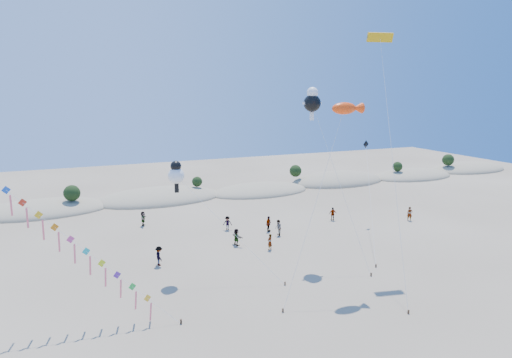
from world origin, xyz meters
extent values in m
ellipsoid|color=gray|center=(-16.00, 44.60, 0.00)|extent=(17.60, 9.68, 3.00)
ellipsoid|color=#163513|center=(-16.00, 44.60, 0.83)|extent=(14.08, 6.34, 0.70)
ellipsoid|color=gray|center=(0.00, 45.30, 0.00)|extent=(19.00, 10.45, 3.40)
ellipsoid|color=#163513|center=(0.00, 45.30, 0.94)|extent=(15.20, 6.84, 0.76)
ellipsoid|color=gray|center=(16.00, 43.90, 0.00)|extent=(16.40, 9.02, 2.80)
ellipsoid|color=#163513|center=(16.00, 43.90, 0.77)|extent=(13.12, 5.90, 0.66)
ellipsoid|color=gray|center=(32.00, 45.70, 0.00)|extent=(18.00, 9.90, 3.80)
ellipsoid|color=#163513|center=(32.00, 45.70, 1.04)|extent=(14.40, 6.48, 0.72)
ellipsoid|color=gray|center=(48.00, 44.50, 0.00)|extent=(16.80, 9.24, 3.00)
ellipsoid|color=#163513|center=(48.00, 44.50, 0.83)|extent=(13.44, 6.05, 0.67)
ellipsoid|color=gray|center=(64.00, 45.90, 0.00)|extent=(17.60, 9.68, 3.20)
ellipsoid|color=#163513|center=(64.00, 45.90, 0.88)|extent=(14.08, 6.34, 0.70)
sphere|color=black|center=(-12.00, 43.40, 2.48)|extent=(2.20, 2.20, 2.20)
sphere|color=black|center=(6.00, 45.40, 2.24)|extent=(1.60, 1.60, 1.60)
sphere|color=black|center=(24.00, 46.80, 2.44)|extent=(2.10, 2.10, 2.10)
sphere|color=black|center=(44.00, 44.10, 2.32)|extent=(1.80, 1.80, 1.80)
sphere|color=black|center=(58.00, 45.60, 2.52)|extent=(2.30, 2.30, 2.30)
cube|color=#3F2D1E|center=(-4.75, 8.89, 0.17)|extent=(0.12, 0.12, 0.35)
cube|color=yellow|center=(-6.85, 9.81, 1.94)|extent=(1.11, 0.44, 1.16)
cube|color=#F06582|center=(-6.67, 9.86, 0.84)|extent=(0.19, 0.45, 1.55)
cube|color=green|center=(-7.77, 10.21, 2.79)|extent=(1.11, 0.44, 1.16)
cube|color=#F06582|center=(-7.59, 10.26, 1.69)|extent=(0.19, 0.45, 1.55)
cube|color=#6028A1|center=(-8.69, 10.62, 3.65)|extent=(1.11, 0.44, 1.16)
cube|color=#F06582|center=(-8.51, 10.67, 2.55)|extent=(0.19, 0.45, 1.55)
cube|color=#D4EB1B|center=(-9.62, 11.02, 4.50)|extent=(1.11, 0.44, 1.16)
cube|color=#F06582|center=(-9.44, 11.07, 3.40)|extent=(0.19, 0.45, 1.55)
cube|color=#17B0B3|center=(-10.54, 11.43, 5.35)|extent=(1.11, 0.44, 1.16)
cube|color=#F06582|center=(-10.36, 11.48, 4.25)|extent=(0.19, 0.45, 1.55)
cube|color=#E04792|center=(-11.47, 11.83, 6.21)|extent=(1.11, 0.44, 1.16)
cube|color=#F06582|center=(-11.29, 11.88, 5.11)|extent=(0.19, 0.45, 1.55)
cube|color=orange|center=(-12.39, 12.24, 7.06)|extent=(1.11, 0.44, 1.16)
cube|color=#F06582|center=(-12.21, 12.29, 5.96)|extent=(0.19, 0.45, 1.55)
cube|color=yellow|center=(-13.31, 12.64, 7.91)|extent=(1.11, 0.44, 1.16)
cube|color=#F06582|center=(-13.13, 12.69, 6.81)|extent=(0.19, 0.45, 1.55)
cube|color=red|center=(-14.24, 13.04, 8.77)|extent=(1.11, 0.44, 1.16)
cube|color=#F06582|center=(-14.06, 13.09, 7.67)|extent=(0.19, 0.45, 1.55)
cube|color=blue|center=(-15.16, 13.45, 9.62)|extent=(1.11, 0.44, 1.16)
cube|color=#F06582|center=(-14.98, 13.50, 8.52)|extent=(0.19, 0.45, 1.55)
cube|color=#3F2D1E|center=(2.59, 7.61, 0.15)|extent=(0.10, 0.10, 0.30)
cylinder|color=silver|center=(6.25, 9.60, 7.35)|extent=(7.34, 4.00, 14.71)
ellipsoid|color=#FE420D|center=(9.90, 11.59, 14.70)|extent=(2.28, 1.00, 1.00)
cone|color=#FE420D|center=(11.17, 11.59, 14.70)|extent=(0.91, 0.91, 0.91)
cube|color=#3F2D1E|center=(4.74, 11.63, 0.15)|extent=(0.10, 0.10, 0.30)
cylinder|color=silver|center=(0.93, 14.70, 4.44)|extent=(7.65, 6.18, 8.91)
sphere|color=white|center=(-2.88, 17.77, 8.89)|extent=(1.41, 1.41, 1.41)
sphere|color=black|center=(-2.88, 17.77, 9.73)|extent=(0.94, 0.94, 0.94)
cube|color=black|center=(-2.88, 17.77, 7.79)|extent=(0.35, 0.18, 0.80)
cube|color=#3F2D1E|center=(12.61, 10.36, 0.15)|extent=(0.10, 0.10, 0.30)
cylinder|color=silver|center=(11.45, 13.95, 7.48)|extent=(2.35, 7.21, 14.97)
sphere|color=black|center=(10.28, 17.54, 14.96)|extent=(1.64, 1.64, 1.64)
sphere|color=white|center=(10.28, 17.54, 15.94)|extent=(1.07, 1.07, 1.07)
cube|color=white|center=(10.28, 17.54, 13.74)|extent=(0.35, 0.18, 0.80)
cube|color=white|center=(9.58, 17.54, 14.96)|extent=(0.60, 0.15, 0.25)
cube|color=white|center=(10.98, 17.54, 14.96)|extent=(0.60, 0.15, 0.25)
cube|color=#3F2D1E|center=(11.05, 3.90, 0.15)|extent=(0.10, 0.10, 0.30)
cylinder|color=silver|center=(13.37, 9.42, 10.45)|extent=(4.67, 11.07, 20.91)
cube|color=#DFA00B|center=(15.70, 14.94, 20.90)|extent=(2.49, 1.01, 0.87)
cube|color=black|center=(15.70, 14.96, 20.90)|extent=(2.40, 0.61, 0.19)
cube|color=#3F2D1E|center=(14.22, 11.77, 0.15)|extent=(0.10, 0.10, 0.30)
cylinder|color=silver|center=(18.21, 18.32, 4.84)|extent=(8.01, 13.14, 9.70)
cube|color=black|center=(22.20, 24.88, 9.67)|extent=(0.96, 0.28, 0.98)
imported|color=slate|center=(-4.34, 19.92, 0.93)|extent=(0.80, 1.26, 1.86)
imported|color=slate|center=(6.93, 19.67, 0.84)|extent=(0.73, 0.64, 1.68)
imported|color=slate|center=(9.20, 25.12, 0.91)|extent=(1.12, 1.00, 1.83)
imported|color=slate|center=(4.96, 27.50, 0.82)|extent=(1.23, 1.05, 1.65)
imported|color=slate|center=(4.19, 22.20, 0.91)|extent=(1.02, 1.77, 1.82)
imported|color=slate|center=(9.61, 23.33, 0.92)|extent=(0.93, 1.06, 1.84)
imported|color=slate|center=(18.55, 26.06, 0.84)|extent=(1.05, 0.64, 1.68)
imported|color=slate|center=(27.49, 22.25, 0.88)|extent=(0.77, 0.71, 1.75)
imported|color=slate|center=(-4.03, 32.92, 0.89)|extent=(1.00, 1.73, 1.78)
camera|label=1|loc=(-10.28, -18.49, 16.05)|focal=30.00mm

